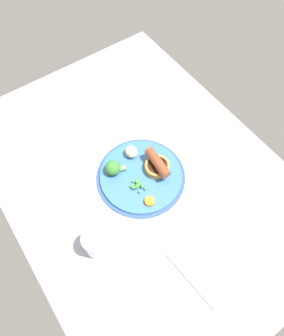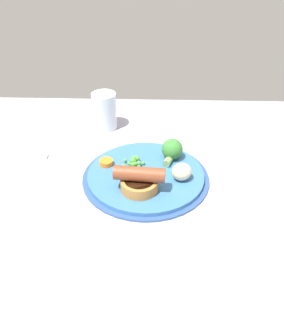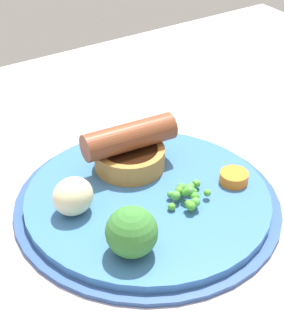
# 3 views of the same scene
# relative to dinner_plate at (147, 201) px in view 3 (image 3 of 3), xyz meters

# --- Properties ---
(dining_table) EXTENTS (1.10, 0.80, 0.03)m
(dining_table) POSITION_rel_dinner_plate_xyz_m (0.01, -0.01, -0.02)
(dining_table) COLOR #9E99AD
(dining_table) RESTS_ON ground
(dinner_plate) EXTENTS (0.27, 0.27, 0.01)m
(dinner_plate) POSITION_rel_dinner_plate_xyz_m (0.00, 0.00, 0.00)
(dinner_plate) COLOR #2D4C84
(dinner_plate) RESTS_ON dining_table
(sausage_pudding) EXTENTS (0.10, 0.08, 0.05)m
(sausage_pudding) POSITION_rel_dinner_plate_xyz_m (-0.01, -0.05, 0.03)
(sausage_pudding) COLOR #AD7538
(sausage_pudding) RESTS_ON dinner_plate
(pea_pile) EXTENTS (0.05, 0.04, 0.02)m
(pea_pile) POSITION_rel_dinner_plate_xyz_m (-0.03, 0.03, 0.02)
(pea_pile) COLOR green
(pea_pile) RESTS_ON dinner_plate
(broccoli_floret_near) EXTENTS (0.05, 0.06, 0.05)m
(broccoli_floret_near) POSITION_rel_dinner_plate_xyz_m (0.06, 0.06, 0.03)
(broccoli_floret_near) COLOR #387A33
(broccoli_floret_near) RESTS_ON dinner_plate
(potato_chunk_0) EXTENTS (0.05, 0.04, 0.04)m
(potato_chunk_0) POSITION_rel_dinner_plate_xyz_m (0.08, -0.02, 0.03)
(potato_chunk_0) COLOR beige
(potato_chunk_0) RESTS_ON dinner_plate
(carrot_slice_2) EXTENTS (0.03, 0.03, 0.01)m
(carrot_slice_2) POSITION_rel_dinner_plate_xyz_m (-0.09, 0.03, 0.01)
(carrot_slice_2) COLOR orange
(carrot_slice_2) RESTS_ON dinner_plate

